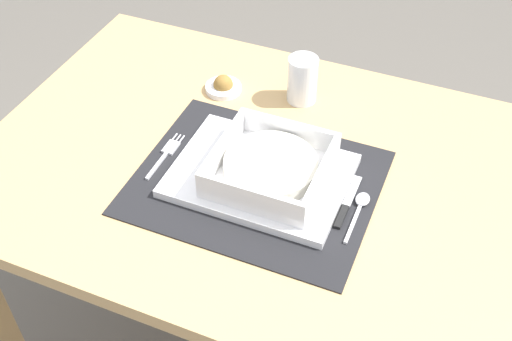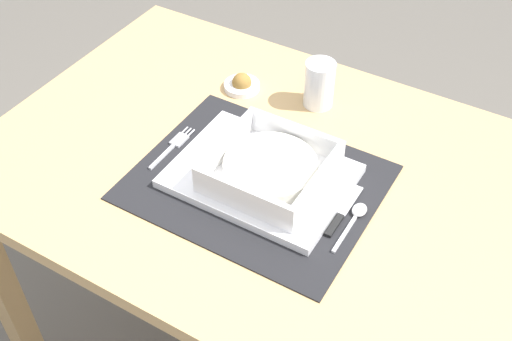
# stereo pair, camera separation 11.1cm
# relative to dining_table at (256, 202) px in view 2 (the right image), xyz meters

# --- Properties ---
(dining_table) EXTENTS (1.00, 0.72, 0.74)m
(dining_table) POSITION_rel_dining_table_xyz_m (0.00, 0.00, 0.00)
(dining_table) COLOR tan
(dining_table) RESTS_ON ground
(placemat) EXTENTS (0.42, 0.34, 0.00)m
(placemat) POSITION_rel_dining_table_xyz_m (0.03, -0.05, 0.11)
(placemat) COLOR black
(placemat) RESTS_ON dining_table
(serving_plate) EXTENTS (0.30, 0.22, 0.02)m
(serving_plate) POSITION_rel_dining_table_xyz_m (0.03, -0.04, 0.12)
(serving_plate) COLOR white
(serving_plate) RESTS_ON placemat
(porridge_bowl) EXTENTS (0.19, 0.19, 0.05)m
(porridge_bowl) POSITION_rel_dining_table_xyz_m (0.05, -0.04, 0.15)
(porridge_bowl) COLOR white
(porridge_bowl) RESTS_ON serving_plate
(fork) EXTENTS (0.02, 0.13, 0.00)m
(fork) POSITION_rel_dining_table_xyz_m (-0.15, -0.04, 0.11)
(fork) COLOR silver
(fork) RESTS_ON placemat
(spoon) EXTENTS (0.02, 0.12, 0.01)m
(spoon) POSITION_rel_dining_table_xyz_m (0.21, -0.04, 0.12)
(spoon) COLOR silver
(spoon) RESTS_ON placemat
(butter_knife) EXTENTS (0.01, 0.13, 0.01)m
(butter_knife) POSITION_rel_dining_table_xyz_m (0.19, -0.04, 0.11)
(butter_knife) COLOR black
(butter_knife) RESTS_ON placemat
(drinking_glass) EXTENTS (0.06, 0.06, 0.10)m
(drinking_glass) POSITION_rel_dining_table_xyz_m (0.02, 0.21, 0.15)
(drinking_glass) COLOR white
(drinking_glass) RESTS_ON dining_table
(condiment_saucer) EXTENTS (0.07, 0.07, 0.04)m
(condiment_saucer) POSITION_rel_dining_table_xyz_m (-0.14, 0.18, 0.12)
(condiment_saucer) COLOR white
(condiment_saucer) RESTS_ON dining_table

